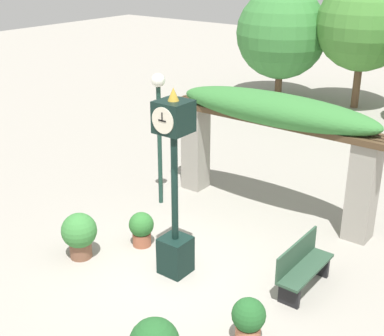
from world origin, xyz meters
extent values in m
plane|color=gray|center=(0.00, 0.00, 0.00)|extent=(60.00, 60.00, 0.00)
cube|color=black|center=(-0.08, 0.06, 0.36)|extent=(0.51, 0.51, 0.71)
cylinder|color=black|center=(-0.08, 0.06, 1.71)|extent=(0.12, 0.12, 1.99)
cylinder|color=gold|center=(-0.08, 0.06, 2.72)|extent=(0.19, 0.19, 0.04)
cube|color=black|center=(-0.08, 0.06, 3.01)|extent=(0.54, 0.54, 0.54)
cylinder|color=beige|center=(-0.08, -0.22, 3.01)|extent=(0.44, 0.02, 0.44)
cylinder|color=beige|center=(-0.08, 0.34, 3.01)|extent=(0.44, 0.02, 0.44)
cube|color=black|center=(-0.08, -0.24, 3.01)|extent=(0.16, 0.01, 0.02)
cube|color=black|center=(-0.08, -0.24, 3.08)|extent=(0.02, 0.01, 0.14)
cone|color=gold|center=(-0.08, 0.06, 3.39)|extent=(0.19, 0.19, 0.22)
cube|color=gray|center=(-2.11, 3.35, 1.05)|extent=(0.52, 0.52, 2.10)
cube|color=gray|center=(2.11, 3.35, 1.05)|extent=(0.52, 0.52, 2.10)
cube|color=#4C3823|center=(0.00, 3.09, 2.16)|extent=(5.34, 0.12, 0.13)
cube|color=#4C3823|center=(0.00, 3.26, 2.16)|extent=(5.34, 0.12, 0.13)
cube|color=#4C3823|center=(0.00, 3.43, 2.16)|extent=(5.34, 0.12, 0.13)
cube|color=#4C3823|center=(0.00, 3.60, 2.16)|extent=(5.34, 0.12, 0.13)
ellipsoid|color=#387A38|center=(0.00, 3.35, 2.40)|extent=(4.72, 1.12, 0.70)
cylinder|color=brown|center=(-1.88, -0.67, 0.16)|extent=(0.43, 0.43, 0.32)
sphere|color=#387A38|center=(-1.88, -0.67, 0.58)|extent=(0.69, 0.69, 0.69)
cylinder|color=#B26B4C|center=(2.01, -0.77, 0.15)|extent=(0.39, 0.39, 0.31)
sphere|color=#235B28|center=(2.01, -0.77, 0.51)|extent=(0.52, 0.52, 0.52)
cylinder|color=#9E563D|center=(-1.24, 0.39, 0.14)|extent=(0.38, 0.38, 0.28)
sphere|color=#2D6B2D|center=(-1.24, 0.39, 0.47)|extent=(0.50, 0.50, 0.50)
cube|color=#2D4C38|center=(2.07, 1.01, 0.41)|extent=(0.42, 1.44, 0.05)
cube|color=#2D4C38|center=(1.88, 1.01, 0.67)|extent=(0.04, 1.44, 0.45)
cube|color=black|center=(2.07, 0.44, 0.20)|extent=(0.38, 0.08, 0.39)
cube|color=black|center=(2.07, 1.59, 0.20)|extent=(0.38, 0.08, 0.39)
cylinder|color=#19382D|center=(-2.22, 2.13, 1.39)|extent=(0.10, 0.10, 2.79)
sphere|color=white|center=(-2.22, 2.13, 2.94)|extent=(0.31, 0.31, 0.31)
cylinder|color=brown|center=(-4.75, 12.34, 0.66)|extent=(0.28, 0.28, 1.32)
sphere|color=#387A38|center=(-4.75, 12.34, 2.55)|extent=(3.51, 3.51, 3.51)
cylinder|color=brown|center=(-1.75, 12.85, 0.95)|extent=(0.28, 0.28, 1.90)
sphere|color=#427F33|center=(-1.75, 12.85, 3.09)|extent=(3.40, 3.40, 3.40)
camera|label=1|loc=(5.33, -6.49, 5.59)|focal=50.00mm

